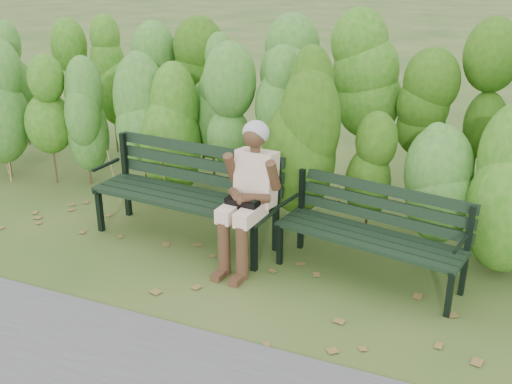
% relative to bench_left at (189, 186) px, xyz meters
% --- Properties ---
extents(ground, '(80.00, 80.00, 0.00)m').
position_rel_bench_left_xyz_m(ground, '(0.87, -0.58, -0.60)').
color(ground, '#224613').
extents(hedge_band, '(11.04, 1.67, 2.42)m').
position_rel_bench_left_xyz_m(hedge_band, '(0.87, 1.28, 0.66)').
color(hedge_band, '#47381E').
rests_on(hedge_band, ground).
extents(leaf_litter, '(5.95, 2.16, 0.01)m').
position_rel_bench_left_xyz_m(leaf_litter, '(0.54, -0.63, -0.59)').
color(leaf_litter, brown).
rests_on(leaf_litter, ground).
extents(bench_left, '(2.07, 0.82, 1.01)m').
position_rel_bench_left_xyz_m(bench_left, '(0.00, 0.00, 0.00)').
color(bench_left, black).
rests_on(bench_left, ground).
extents(bench_right, '(1.84, 0.89, 0.88)m').
position_rel_bench_left_xyz_m(bench_right, '(2.00, -0.06, -0.08)').
color(bench_right, black).
rests_on(bench_right, ground).
extents(seated_woman, '(0.57, 0.84, 1.43)m').
position_rel_bench_left_xyz_m(seated_woman, '(0.82, -0.27, 0.22)').
color(seated_woman, beige).
rests_on(seated_woman, ground).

